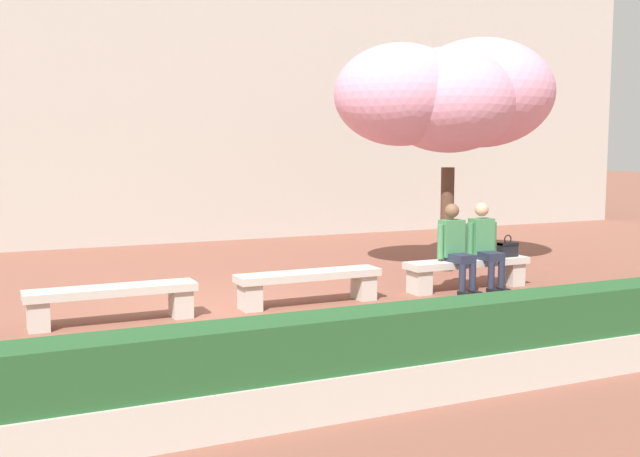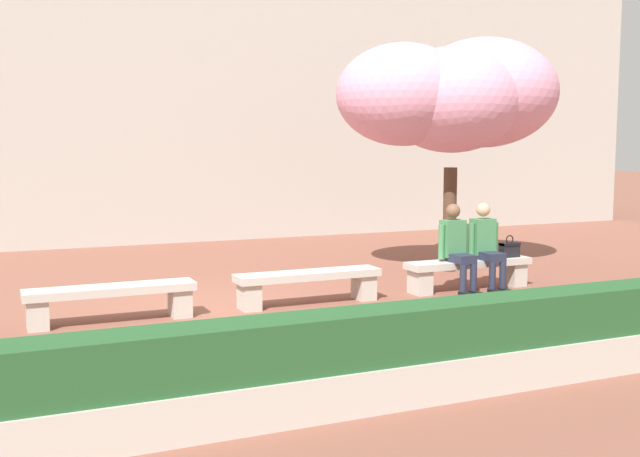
{
  "view_description": "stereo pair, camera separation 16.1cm",
  "coord_description": "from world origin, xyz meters",
  "px_view_note": "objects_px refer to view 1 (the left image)",
  "views": [
    {
      "loc": [
        -2.75,
        -9.08,
        2.11
      ],
      "look_at": [
        1.56,
        0.2,
        1.0
      ],
      "focal_mm": 42.0,
      "sensor_mm": 36.0,
      "label": 1
    },
    {
      "loc": [
        -2.6,
        -9.15,
        2.11
      ],
      "look_at": [
        1.56,
        0.2,
        1.0
      ],
      "focal_mm": 42.0,
      "sensor_mm": 36.0,
      "label": 2
    }
  ],
  "objects_px": {
    "stone_bench_near_east": "(467,269)",
    "stone_bench_center": "(309,282)",
    "person_seated_right": "(485,242)",
    "handbag": "(508,248)",
    "person_seated_left": "(455,244)",
    "cherry_tree_main": "(450,96)",
    "stone_bench_near_west": "(112,298)"
  },
  "relations": [
    {
      "from": "person_seated_right",
      "to": "handbag",
      "type": "relative_size",
      "value": 3.81
    },
    {
      "from": "stone_bench_near_east",
      "to": "cherry_tree_main",
      "type": "height_order",
      "value": "cherry_tree_main"
    },
    {
      "from": "person_seated_right",
      "to": "cherry_tree_main",
      "type": "height_order",
      "value": "cherry_tree_main"
    },
    {
      "from": "stone_bench_center",
      "to": "stone_bench_near_east",
      "type": "relative_size",
      "value": 1.0
    },
    {
      "from": "person_seated_right",
      "to": "cherry_tree_main",
      "type": "relative_size",
      "value": 0.32
    },
    {
      "from": "person_seated_left",
      "to": "handbag",
      "type": "distance_m",
      "value": 0.99
    },
    {
      "from": "stone_bench_near_east",
      "to": "stone_bench_center",
      "type": "bearing_deg",
      "value": 180.0
    },
    {
      "from": "person_seated_right",
      "to": "cherry_tree_main",
      "type": "distance_m",
      "value": 2.94
    },
    {
      "from": "stone_bench_near_east",
      "to": "person_seated_left",
      "type": "bearing_deg",
      "value": -168.6
    },
    {
      "from": "person_seated_left",
      "to": "person_seated_right",
      "type": "bearing_deg",
      "value": 0.0
    },
    {
      "from": "handbag",
      "to": "cherry_tree_main",
      "type": "bearing_deg",
      "value": 86.96
    },
    {
      "from": "person_seated_left",
      "to": "handbag",
      "type": "height_order",
      "value": "person_seated_left"
    },
    {
      "from": "person_seated_left",
      "to": "stone_bench_near_east",
      "type": "bearing_deg",
      "value": 11.4
    },
    {
      "from": "stone_bench_center",
      "to": "person_seated_right",
      "type": "bearing_deg",
      "value": -1.07
    },
    {
      "from": "stone_bench_near_east",
      "to": "handbag",
      "type": "relative_size",
      "value": 5.96
    },
    {
      "from": "cherry_tree_main",
      "to": "handbag",
      "type": "bearing_deg",
      "value": -93.04
    },
    {
      "from": "stone_bench_center",
      "to": "person_seated_right",
      "type": "xyz_separation_m",
      "value": [
        2.86,
        -0.05,
        0.39
      ]
    },
    {
      "from": "stone_bench_near_west",
      "to": "stone_bench_near_east",
      "type": "xyz_separation_m",
      "value": [
        5.19,
        0.0,
        0.0
      ]
    },
    {
      "from": "cherry_tree_main",
      "to": "person_seated_right",
      "type": "bearing_deg",
      "value": -107.15
    },
    {
      "from": "cherry_tree_main",
      "to": "stone_bench_near_east",
      "type": "bearing_deg",
      "value": -115.3
    },
    {
      "from": "stone_bench_near_west",
      "to": "person_seated_left",
      "type": "bearing_deg",
      "value": -0.62
    },
    {
      "from": "stone_bench_near_west",
      "to": "stone_bench_near_east",
      "type": "relative_size",
      "value": 1.0
    },
    {
      "from": "stone_bench_near_west",
      "to": "cherry_tree_main",
      "type": "bearing_deg",
      "value": 15.94
    },
    {
      "from": "stone_bench_near_east",
      "to": "person_seated_right",
      "type": "xyz_separation_m",
      "value": [
        0.26,
        -0.05,
        0.39
      ]
    },
    {
      "from": "stone_bench_near_east",
      "to": "person_seated_left",
      "type": "height_order",
      "value": "person_seated_left"
    },
    {
      "from": "stone_bench_near_west",
      "to": "person_seated_right",
      "type": "bearing_deg",
      "value": -0.56
    },
    {
      "from": "stone_bench_center",
      "to": "stone_bench_near_east",
      "type": "bearing_deg",
      "value": 0.0
    },
    {
      "from": "stone_bench_center",
      "to": "stone_bench_near_west",
      "type": "bearing_deg",
      "value": 180.0
    },
    {
      "from": "stone_bench_center",
      "to": "handbag",
      "type": "bearing_deg",
      "value": -0.51
    },
    {
      "from": "stone_bench_near_east",
      "to": "person_seated_right",
      "type": "height_order",
      "value": "person_seated_right"
    },
    {
      "from": "stone_bench_near_east",
      "to": "person_seated_left",
      "type": "relative_size",
      "value": 1.57
    },
    {
      "from": "handbag",
      "to": "stone_bench_center",
      "type": "bearing_deg",
      "value": 179.49
    }
  ]
}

